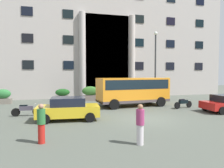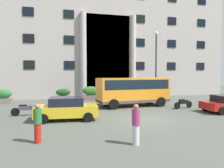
# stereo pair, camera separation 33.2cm
# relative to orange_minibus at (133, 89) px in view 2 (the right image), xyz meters

# --- Properties ---
(ground_plane) EXTENTS (80.00, 64.00, 0.12)m
(ground_plane) POSITION_rel_orange_minibus_xyz_m (-0.98, -5.50, -1.66)
(ground_plane) COLOR #4D5249
(office_building_facade) EXTENTS (34.64, 9.65, 18.66)m
(office_building_facade) POSITION_rel_orange_minibus_xyz_m (-0.98, 11.98, 7.73)
(office_building_facade) COLOR #B0A7A0
(office_building_facade) RESTS_ON ground_plane
(orange_minibus) EXTENTS (6.84, 3.14, 2.66)m
(orange_minibus) POSITION_rel_orange_minibus_xyz_m (0.00, 0.00, 0.00)
(orange_minibus) COLOR orange
(orange_minibus) RESTS_ON ground_plane
(bus_stop_sign) EXTENTS (0.44, 0.08, 2.64)m
(bus_stop_sign) POSITION_rel_orange_minibus_xyz_m (4.49, 1.61, 0.04)
(bus_stop_sign) COLOR olive
(bus_stop_sign) RESTS_ON ground_plane
(hedge_planter_entrance_right) EXTENTS (1.94, 0.70, 1.63)m
(hedge_planter_entrance_right) POSITION_rel_orange_minibus_xyz_m (-3.34, 4.88, -0.81)
(hedge_planter_entrance_right) COLOR #6E6058
(hedge_planter_entrance_right) RESTS_ON ground_plane
(hedge_planter_far_west) EXTENTS (1.58, 0.88, 1.49)m
(hedge_planter_far_west) POSITION_rel_orange_minibus_xyz_m (-12.33, 4.71, -0.88)
(hedge_planter_far_west) COLOR slate
(hedge_planter_far_west) RESTS_ON ground_plane
(hedge_planter_far_east) EXTENTS (1.66, 0.76, 1.37)m
(hedge_planter_far_east) POSITION_rel_orange_minibus_xyz_m (-6.39, 5.32, -0.94)
(hedge_planter_far_east) COLOR slate
(hedge_planter_far_east) RESTS_ON ground_plane
(parked_hatchback_near) EXTENTS (4.16, 2.20, 1.51)m
(parked_hatchback_near) POSITION_rel_orange_minibus_xyz_m (-6.21, -4.46, -0.83)
(parked_hatchback_near) COLOR gold
(parked_hatchback_near) RESTS_ON ground_plane
(scooter_by_planter) EXTENTS (2.05, 0.55, 0.89)m
(scooter_by_planter) POSITION_rel_orange_minibus_xyz_m (-9.15, -2.40, -1.14)
(scooter_by_planter) COLOR black
(scooter_by_planter) RESTS_ON ground_plane
(motorcycle_near_kerb) EXTENTS (2.04, 0.73, 0.89)m
(motorcycle_near_kerb) POSITION_rel_orange_minibus_xyz_m (3.87, -2.31, -1.14)
(motorcycle_near_kerb) COLOR black
(motorcycle_near_kerb) RESTS_ON ground_plane
(motorcycle_far_end) EXTENTS (1.99, 0.70, 0.89)m
(motorcycle_far_end) POSITION_rel_orange_minibus_xyz_m (-5.45, -2.52, -1.14)
(motorcycle_far_end) COLOR black
(motorcycle_far_end) RESTS_ON ground_plane
(pedestrian_child_trailing) EXTENTS (0.36, 0.36, 1.77)m
(pedestrian_child_trailing) POSITION_rel_orange_minibus_xyz_m (-7.57, -8.84, -0.70)
(pedestrian_child_trailing) COLOR #B51F18
(pedestrian_child_trailing) RESTS_ON ground_plane
(pedestrian_woman_with_bag) EXTENTS (0.36, 0.36, 1.78)m
(pedestrian_woman_with_bag) POSITION_rel_orange_minibus_xyz_m (-3.40, -10.09, -0.69)
(pedestrian_woman_with_bag) COLOR silver
(pedestrian_woman_with_bag) RESTS_ON ground_plane
(lamppost_plaza_centre) EXTENTS (0.40, 0.40, 7.81)m
(lamppost_plaza_centre) POSITION_rel_orange_minibus_xyz_m (3.89, 3.19, 2.94)
(lamppost_plaza_centre) COLOR #36393C
(lamppost_plaza_centre) RESTS_ON ground_plane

